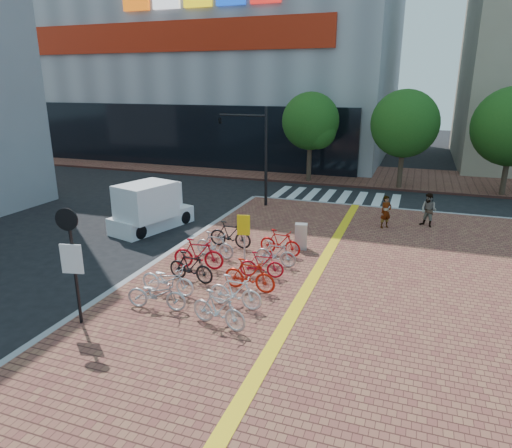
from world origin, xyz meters
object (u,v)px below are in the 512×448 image
at_px(bike_6, 219,309).
at_px(yellow_sign, 244,229).
at_px(notice_sign, 72,252).
at_px(bike_2, 191,267).
at_px(box_truck, 150,206).
at_px(bike_7, 235,292).
at_px(bike_8, 249,275).
at_px(utility_box, 301,236).
at_px(bike_3, 198,254).
at_px(pedestrian_a, 386,212).
at_px(traffic_light_pole, 245,137).
at_px(bike_0, 157,294).
at_px(bike_11, 280,243).
at_px(bike_10, 276,254).
at_px(bike_1, 168,279).
at_px(bike_4, 215,245).
at_px(bike_5, 230,234).
at_px(pedestrian_b, 429,210).
at_px(bike_9, 262,265).

height_order(bike_6, yellow_sign, yellow_sign).
relative_size(yellow_sign, notice_sign, 0.53).
distance_m(bike_2, box_truck, 6.97).
xyz_separation_m(bike_7, bike_8, (-0.01, 1.24, 0.03)).
relative_size(bike_6, utility_box, 1.65).
xyz_separation_m(utility_box, box_truck, (-7.49, 0.73, 0.40)).
bearing_deg(bike_3, pedestrian_a, -47.08).
height_order(notice_sign, traffic_light_pole, traffic_light_pole).
relative_size(pedestrian_a, notice_sign, 0.45).
relative_size(bike_0, bike_3, 0.98).
bearing_deg(bike_8, bike_11, 3.57).
height_order(bike_11, notice_sign, notice_sign).
distance_m(bike_7, bike_11, 4.66).
distance_m(bike_3, bike_10, 2.82).
xyz_separation_m(bike_3, yellow_sign, (1.27, 1.30, 0.68)).
bearing_deg(bike_3, bike_1, 172.16).
bearing_deg(notice_sign, bike_4, 76.23).
height_order(bike_1, bike_5, bike_5).
bearing_deg(bike_7, notice_sign, 124.94).
bearing_deg(bike_1, bike_5, -1.90).
relative_size(bike_1, traffic_light_pole, 0.35).
bearing_deg(bike_1, bike_8, -64.65).
distance_m(bike_0, bike_11, 5.95).
distance_m(bike_10, pedestrian_a, 7.06).
height_order(bike_4, bike_11, bike_11).
bearing_deg(bike_6, yellow_sign, 24.44).
distance_m(pedestrian_b, yellow_sign, 9.56).
distance_m(bike_4, bike_8, 3.27).
height_order(bike_9, traffic_light_pole, traffic_light_pole).
bearing_deg(bike_9, pedestrian_b, -44.51).
bearing_deg(bike_9, utility_box, -21.12).
bearing_deg(bike_10, bike_9, 175.61).
bearing_deg(bike_4, bike_7, -139.05).
height_order(bike_0, bike_5, bike_5).
bearing_deg(bike_9, box_truck, 49.38).
bearing_deg(bike_6, pedestrian_a, -6.75).
xyz_separation_m(bike_3, bike_5, (0.21, 2.48, -0.02)).
distance_m(bike_0, notice_sign, 2.73).
relative_size(bike_11, yellow_sign, 0.95).
height_order(bike_5, box_truck, box_truck).
bearing_deg(notice_sign, box_truck, 109.86).
xyz_separation_m(bike_3, bike_9, (2.41, 0.04, -0.10)).
bearing_deg(bike_2, bike_11, -25.32).
distance_m(bike_4, bike_7, 4.25).
bearing_deg(bike_8, box_truck, 57.17).
distance_m(bike_3, bike_5, 2.49).
relative_size(bike_7, traffic_light_pole, 0.32).
xyz_separation_m(bike_1, bike_3, (-0.01, 2.20, 0.08)).
relative_size(bike_7, pedestrian_a, 1.12).
bearing_deg(traffic_light_pole, bike_0, -80.86).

